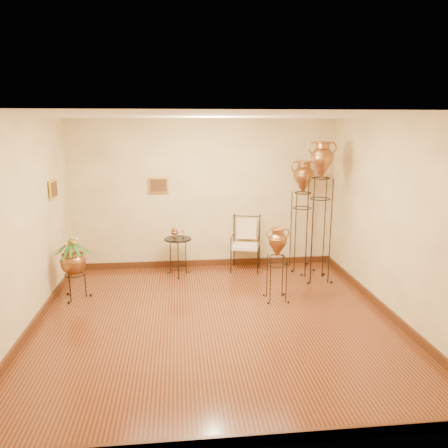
{
  "coord_description": "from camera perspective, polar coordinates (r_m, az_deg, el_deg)",
  "views": [
    {
      "loc": [
        -0.49,
        -5.67,
        2.69
      ],
      "look_at": [
        0.25,
        1.3,
        1.1
      ],
      "focal_mm": 35.0,
      "sensor_mm": 36.0,
      "label": 1
    }
  ],
  "objects": [
    {
      "name": "ground",
      "position": [
        6.29,
        -1.04,
        -12.53
      ],
      "size": [
        5.0,
        5.0,
        0.0
      ],
      "primitive_type": "plane",
      "color": "brown",
      "rests_on": "ground"
    },
    {
      "name": "amphora_mid",
      "position": [
        8.31,
        10.14,
        1.21
      ],
      "size": [
        0.6,
        0.6,
        2.08
      ],
      "rotation": [
        0.0,
        0.0,
        0.39
      ],
      "color": "black",
      "rests_on": "ground"
    },
    {
      "name": "armchair",
      "position": [
        8.21,
        2.83,
        -2.63
      ],
      "size": [
        0.68,
        0.66,
        1.02
      ],
      "rotation": [
        0.0,
        0.0,
        -0.25
      ],
      "color": "black",
      "rests_on": "ground"
    },
    {
      "name": "amphora_short",
      "position": [
        6.84,
        6.93,
        -5.2
      ],
      "size": [
        0.46,
        0.46,
        1.18
      ],
      "rotation": [
        0.0,
        0.0,
        0.36
      ],
      "color": "black",
      "rests_on": "ground"
    },
    {
      "name": "side_table",
      "position": [
        8.01,
        -6.01,
        -4.17
      ],
      "size": [
        0.5,
        0.5,
        0.88
      ],
      "rotation": [
        0.0,
        0.0,
        0.04
      ],
      "color": "black",
      "rests_on": "ground"
    },
    {
      "name": "room_shell",
      "position": [
        5.77,
        -1.17,
        3.24
      ],
      "size": [
        5.02,
        5.02,
        2.81
      ],
      "color": "#F4E09D",
      "rests_on": "ground"
    },
    {
      "name": "amphora_tall",
      "position": [
        7.69,
        12.36,
        1.72
      ],
      "size": [
        0.6,
        0.6,
        2.45
      ],
      "rotation": [
        0.0,
        0.0,
        0.3
      ],
      "color": "black",
      "rests_on": "ground"
    },
    {
      "name": "planter_urn",
      "position": [
        7.23,
        -19.12,
        -4.42
      ],
      "size": [
        0.74,
        0.74,
        1.14
      ],
      "rotation": [
        0.0,
        0.0,
        0.24
      ],
      "color": "black",
      "rests_on": "ground"
    }
  ]
}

